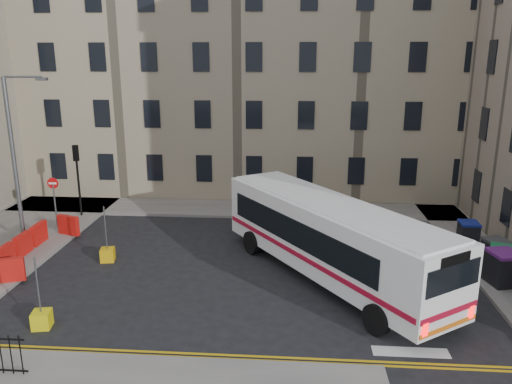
# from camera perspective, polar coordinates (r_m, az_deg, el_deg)

# --- Properties ---
(ground) EXTENTS (120.00, 120.00, 0.00)m
(ground) POSITION_cam_1_polar(r_m,az_deg,el_deg) (22.13, 3.55, -8.89)
(ground) COLOR black
(ground) RESTS_ON ground
(pavement_north) EXTENTS (36.00, 3.20, 0.15)m
(pavement_north) POSITION_cam_1_polar(r_m,az_deg,el_deg) (30.79, -7.44, -1.82)
(pavement_north) COLOR slate
(pavement_north) RESTS_ON ground
(pavement_east) EXTENTS (2.40, 26.00, 0.15)m
(pavement_east) POSITION_cam_1_polar(r_m,az_deg,el_deg) (27.28, 23.03, -5.21)
(pavement_east) COLOR slate
(pavement_east) RESTS_ON ground
(terrace_north) EXTENTS (38.30, 10.80, 17.20)m
(terrace_north) POSITION_cam_1_polar(r_m,az_deg,el_deg) (36.42, -7.27, 14.47)
(terrace_north) COLOR gray
(terrace_north) RESTS_ON ground
(traffic_light_nw) EXTENTS (0.28, 0.22, 4.10)m
(traffic_light_nw) POSITION_cam_1_polar(r_m,az_deg,el_deg) (29.98, -19.75, 2.46)
(traffic_light_nw) COLOR black
(traffic_light_nw) RESTS_ON pavement_west
(streetlamp) EXTENTS (0.50, 0.22, 8.14)m
(streetlamp) POSITION_cam_1_polar(r_m,az_deg,el_deg) (26.23, -25.95, 3.38)
(streetlamp) COLOR #595B5E
(streetlamp) RESTS_ON pavement_west
(no_entry_north) EXTENTS (0.60, 0.08, 3.00)m
(no_entry_north) POSITION_cam_1_polar(r_m,az_deg,el_deg) (28.62, -22.11, 0.02)
(no_entry_north) COLOR #595B5E
(no_entry_north) RESTS_ON pavement_west
(roadworks_barriers) EXTENTS (1.66, 6.26, 1.00)m
(roadworks_barriers) POSITION_cam_1_polar(r_m,az_deg,el_deg) (25.36, -24.37, -5.50)
(roadworks_barriers) COLOR red
(roadworks_barriers) RESTS_ON pavement_west
(bus) EXTENTS (9.12, 11.42, 3.28)m
(bus) POSITION_cam_1_polar(r_m,az_deg,el_deg) (20.80, 8.39, -5.01)
(bus) COLOR white
(bus) RESTS_ON ground
(wheelie_bin_b) EXTENTS (1.31, 1.44, 1.37)m
(wheelie_bin_b) POSITION_cam_1_polar(r_m,az_deg,el_deg) (22.57, 26.37, -7.74)
(wheelie_bin_b) COLOR black
(wheelie_bin_b) RESTS_ON pavement_east
(wheelie_bin_c) EXTENTS (1.36, 1.45, 1.29)m
(wheelie_bin_c) POSITION_cam_1_polar(r_m,az_deg,el_deg) (23.24, 26.30, -7.19)
(wheelie_bin_c) COLOR black
(wheelie_bin_c) RESTS_ON pavement_east
(wheelie_bin_d) EXTENTS (1.19, 1.29, 1.20)m
(wheelie_bin_d) POSITION_cam_1_polar(r_m,az_deg,el_deg) (24.32, 25.74, -6.26)
(wheelie_bin_d) COLOR black
(wheelie_bin_d) RESTS_ON pavement_east
(wheelie_bin_e) EXTENTS (0.96, 1.08, 1.14)m
(wheelie_bin_e) POSITION_cam_1_polar(r_m,az_deg,el_deg) (26.46, 23.08, -4.34)
(wheelie_bin_e) COLOR black
(wheelie_bin_e) RESTS_ON pavement_east
(bollard_yellow) EXTENTS (0.70, 0.70, 0.60)m
(bollard_yellow) POSITION_cam_1_polar(r_m,az_deg,el_deg) (23.89, -16.59, -6.88)
(bollard_yellow) COLOR #D9A30C
(bollard_yellow) RESTS_ON ground
(bollard_chevron) EXTENTS (0.70, 0.70, 0.60)m
(bollard_chevron) POSITION_cam_1_polar(r_m,az_deg,el_deg) (19.16, -23.28, -13.23)
(bollard_chevron) COLOR yellow
(bollard_chevron) RESTS_ON ground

